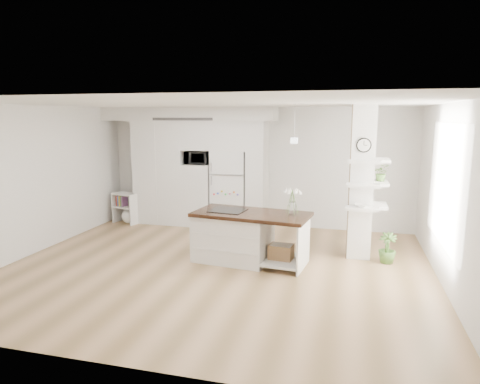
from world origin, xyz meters
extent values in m
cube|color=tan|center=(0.00, 0.00, 0.00)|extent=(7.00, 6.00, 0.01)
cube|color=white|center=(0.00, 0.00, 2.70)|extent=(7.00, 6.00, 0.04)
cube|color=silver|center=(0.00, 3.00, 1.35)|extent=(7.00, 0.04, 2.70)
cube|color=silver|center=(0.00, -3.00, 1.35)|extent=(7.00, 0.04, 2.70)
cube|color=silver|center=(-3.50, 0.00, 1.35)|extent=(0.04, 6.00, 2.70)
cube|color=silver|center=(3.50, 0.00, 1.35)|extent=(0.04, 6.00, 2.70)
cube|color=white|center=(-2.20, 2.67, 1.20)|extent=(1.20, 0.65, 2.40)
cube|color=white|center=(-1.27, 2.67, 0.71)|extent=(0.65, 0.65, 1.42)
cube|color=white|center=(-1.27, 2.67, 2.08)|extent=(0.65, 0.65, 0.65)
cube|color=white|center=(-0.53, 2.67, 2.08)|extent=(0.85, 0.65, 0.65)
cube|color=white|center=(0.10, 2.67, 1.20)|extent=(0.40, 0.65, 2.40)
cube|color=silver|center=(-1.50, 2.65, 2.55)|extent=(4.00, 0.70, 0.30)
cube|color=#262626|center=(-1.50, 2.31, 2.44)|extent=(1.40, 0.04, 0.06)
cube|color=white|center=(-0.53, 2.68, 0.88)|extent=(0.78, 0.66, 1.75)
cube|color=#B2B2B7|center=(-0.53, 2.34, 1.24)|extent=(0.78, 0.01, 0.03)
cube|color=silver|center=(2.30, 1.20, 1.35)|extent=(0.40, 0.40, 2.70)
cube|color=tan|center=(2.09, 1.20, 1.35)|extent=(0.02, 0.40, 2.70)
cube|color=tan|center=(2.30, 1.41, 1.35)|extent=(0.40, 0.02, 2.70)
cylinder|color=black|center=(2.30, 0.99, 2.02)|extent=(0.25, 0.03, 0.25)
cylinder|color=white|center=(2.30, 0.98, 2.02)|extent=(0.21, 0.01, 0.21)
plane|color=white|center=(3.48, 0.30, 1.50)|extent=(0.00, 2.40, 2.40)
cylinder|color=white|center=(1.70, 0.15, 2.12)|extent=(0.12, 0.12, 0.10)
cube|color=white|center=(0.16, 0.45, 0.41)|extent=(1.36, 0.98, 0.82)
cube|color=white|center=(1.08, 0.34, 0.11)|extent=(0.78, 0.91, 0.04)
cube|color=white|center=(1.40, 0.30, 0.41)|extent=(0.13, 0.83, 0.82)
cube|color=#331D0F|center=(0.50, 0.41, 0.85)|extent=(2.05, 1.16, 0.06)
cube|color=black|center=(0.06, 0.47, 0.88)|extent=(0.64, 0.56, 0.01)
cube|color=#A87B51|center=(1.03, 0.35, 0.25)|extent=(0.42, 0.34, 0.24)
cylinder|color=white|center=(1.19, 0.42, 0.99)|extent=(0.12, 0.12, 0.22)
cube|color=white|center=(-3.28, 2.44, 0.36)|extent=(0.12, 0.34, 0.71)
cube|color=white|center=(-2.72, 2.29, 0.36)|extent=(0.12, 0.34, 0.71)
cube|color=white|center=(-3.00, 2.37, 0.70)|extent=(0.67, 0.50, 0.03)
cube|color=white|center=(-3.00, 2.37, 0.39)|extent=(0.64, 0.49, 0.03)
sphere|color=white|center=(-2.92, 2.35, 0.17)|extent=(0.35, 0.35, 0.35)
imported|color=#46712D|center=(2.21, 1.17, 0.24)|extent=(0.27, 0.22, 0.48)
imported|color=#46712D|center=(2.77, 0.96, 0.27)|extent=(0.35, 0.35, 0.53)
imported|color=#2D2D2D|center=(-1.27, 2.62, 1.57)|extent=(0.54, 0.37, 0.30)
imported|color=#46712D|center=(2.63, 1.30, 1.52)|extent=(0.27, 0.23, 0.30)
imported|color=white|center=(2.30, 0.90, 1.00)|extent=(0.22, 0.22, 0.05)
camera|label=1|loc=(2.10, -6.52, 2.50)|focal=32.00mm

